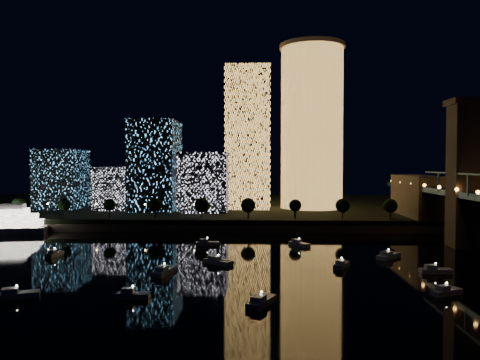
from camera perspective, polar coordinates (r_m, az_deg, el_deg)
The scene contains 9 objects.
ground at distance 114.54m, azimuth 5.05°, elevation -12.28°, with size 520.00×520.00×0.00m, color black.
far_bank at distance 272.15m, azimuth 3.48°, elevation -3.43°, with size 420.00×160.00×5.00m, color black.
seawall at distance 194.79m, azimuth 3.92°, elevation -5.90°, with size 420.00×6.00×3.00m, color #6B5E4C.
tower_cylindrical at distance 248.75m, azimuth 8.74°, elevation 6.45°, with size 34.00×34.00×85.01m.
tower_rectangular at distance 245.35m, azimuth 0.97°, elevation 5.12°, with size 23.01×23.01×73.22m, color #F5AE4E.
midrise_blocks at distance 242.47m, azimuth -12.52°, elevation 0.61°, with size 99.26×36.48×44.80m.
motorboats at distance 126.61m, azimuth 1.46°, elevation -10.51°, with size 113.51×76.31×2.78m.
esplanade_trees at distance 200.92m, azimuth -4.05°, elevation -3.08°, with size 165.93×6.40×8.70m.
street_lamps at distance 207.77m, azimuth -5.59°, elevation -3.32°, with size 132.70×0.70×5.65m.
Camera 1 is at (-5.26, -110.87, 28.24)m, focal length 35.00 mm.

